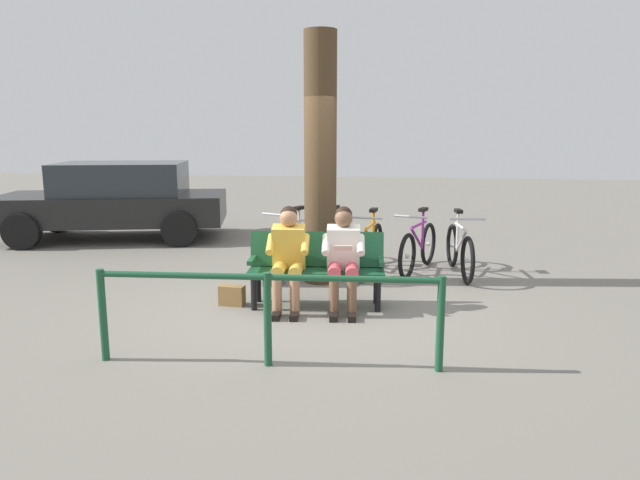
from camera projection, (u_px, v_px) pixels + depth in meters
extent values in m
plane|color=slate|center=(312.00, 311.00, 6.66)|extent=(40.00, 40.00, 0.00)
cube|color=#194C2D|center=(316.00, 272.00, 6.76)|extent=(1.64, 0.60, 0.05)
cube|color=#194C2D|center=(317.00, 249.00, 6.90)|extent=(1.61, 0.30, 0.42)
cube|color=#194C2D|center=(381.00, 261.00, 6.70)|extent=(0.10, 0.40, 0.05)
cube|color=#194C2D|center=(252.00, 260.00, 6.77)|extent=(0.10, 0.40, 0.05)
cylinder|color=black|center=(378.00, 295.00, 6.60)|extent=(0.07, 0.07, 0.40)
cylinder|color=black|center=(254.00, 293.00, 6.67)|extent=(0.07, 0.07, 0.40)
cylinder|color=black|center=(376.00, 287.00, 6.93)|extent=(0.07, 0.07, 0.40)
cylinder|color=black|center=(258.00, 286.00, 7.00)|extent=(0.07, 0.07, 0.40)
cube|color=white|center=(343.00, 248.00, 6.71)|extent=(0.41, 0.34, 0.55)
sphere|color=brown|center=(344.00, 218.00, 6.62)|extent=(0.21, 0.21, 0.21)
sphere|color=black|center=(344.00, 215.00, 6.65)|extent=(0.20, 0.20, 0.20)
cylinder|color=#D84C59|center=(352.00, 270.00, 6.55)|extent=(0.19, 0.41, 0.15)
cylinder|color=brown|center=(352.00, 298.00, 6.40)|extent=(0.11, 0.11, 0.45)
cube|color=black|center=(352.00, 317.00, 6.34)|extent=(0.11, 0.23, 0.07)
cylinder|color=white|center=(361.00, 245.00, 6.57)|extent=(0.12, 0.31, 0.23)
cylinder|color=#D84C59|center=(334.00, 270.00, 6.56)|extent=(0.19, 0.41, 0.15)
cylinder|color=brown|center=(334.00, 297.00, 6.41)|extent=(0.11, 0.11, 0.45)
cube|color=black|center=(334.00, 317.00, 6.35)|extent=(0.11, 0.23, 0.07)
cylinder|color=white|center=(326.00, 245.00, 6.59)|extent=(0.12, 0.31, 0.23)
cube|color=silver|center=(343.00, 248.00, 6.40)|extent=(0.21, 0.14, 0.09)
cube|color=gold|center=(289.00, 247.00, 6.74)|extent=(0.41, 0.34, 0.55)
sphere|color=#A87554|center=(289.00, 218.00, 6.65)|extent=(0.21, 0.21, 0.21)
sphere|color=black|center=(289.00, 214.00, 6.68)|extent=(0.20, 0.20, 0.20)
cylinder|color=gold|center=(296.00, 270.00, 6.58)|extent=(0.19, 0.41, 0.15)
cylinder|color=#A87554|center=(295.00, 297.00, 6.43)|extent=(0.11, 0.11, 0.45)
cube|color=black|center=(294.00, 316.00, 6.37)|extent=(0.11, 0.23, 0.07)
cylinder|color=gold|center=(305.00, 244.00, 6.60)|extent=(0.12, 0.31, 0.23)
cylinder|color=gold|center=(279.00, 270.00, 6.59)|extent=(0.19, 0.41, 0.15)
cylinder|color=#A87554|center=(277.00, 297.00, 6.44)|extent=(0.11, 0.11, 0.45)
cube|color=black|center=(276.00, 316.00, 6.38)|extent=(0.11, 0.23, 0.07)
cylinder|color=gold|center=(271.00, 244.00, 6.62)|extent=(0.12, 0.31, 0.23)
cube|color=olive|center=(232.00, 295.00, 6.86)|extent=(0.31, 0.16, 0.24)
cylinder|color=#4C3823|center=(320.00, 160.00, 7.68)|extent=(0.44, 0.44, 3.34)
cylinder|color=slate|center=(270.00, 258.00, 7.80)|extent=(0.40, 0.40, 0.71)
cylinder|color=black|center=(270.00, 232.00, 7.73)|extent=(0.42, 0.42, 0.03)
torus|color=black|center=(468.00, 260.00, 7.79)|extent=(0.14, 0.66, 0.66)
cylinder|color=silver|center=(468.00, 260.00, 7.79)|extent=(0.06, 0.07, 0.06)
torus|color=black|center=(452.00, 246.00, 8.79)|extent=(0.14, 0.66, 0.66)
cylinder|color=silver|center=(452.00, 246.00, 8.79)|extent=(0.06, 0.07, 0.06)
cylinder|color=silver|center=(461.00, 227.00, 8.22)|extent=(0.12, 0.63, 0.04)
cylinder|color=silver|center=(461.00, 241.00, 8.18)|extent=(0.12, 0.60, 0.43)
cylinder|color=silver|center=(458.00, 230.00, 8.42)|extent=(0.04, 0.04, 0.55)
cube|color=black|center=(458.00, 211.00, 8.36)|extent=(0.12, 0.23, 0.05)
cylinder|color=#B2B2B7|center=(468.00, 219.00, 7.79)|extent=(0.48, 0.09, 0.03)
torus|color=black|center=(407.00, 256.00, 8.03)|extent=(0.27, 0.64, 0.66)
cylinder|color=silver|center=(407.00, 256.00, 8.03)|extent=(0.07, 0.07, 0.06)
torus|color=black|center=(428.00, 244.00, 8.92)|extent=(0.27, 0.64, 0.66)
cylinder|color=silver|center=(428.00, 244.00, 8.92)|extent=(0.07, 0.07, 0.06)
cylinder|color=#8C268C|center=(419.00, 225.00, 8.40)|extent=(0.24, 0.61, 0.04)
cylinder|color=#8C268C|center=(417.00, 239.00, 8.37)|extent=(0.23, 0.58, 0.43)
cylinder|color=#8C268C|center=(423.00, 228.00, 8.58)|extent=(0.04, 0.04, 0.55)
cube|color=black|center=(423.00, 209.00, 8.53)|extent=(0.16, 0.24, 0.05)
cylinder|color=#B2B2B7|center=(411.00, 217.00, 8.01)|extent=(0.47, 0.18, 0.03)
torus|color=black|center=(363.00, 258.00, 7.92)|extent=(0.15, 0.66, 0.66)
cylinder|color=silver|center=(363.00, 258.00, 7.92)|extent=(0.06, 0.07, 0.06)
torus|color=black|center=(377.00, 244.00, 8.88)|extent=(0.15, 0.66, 0.66)
cylinder|color=silver|center=(377.00, 244.00, 8.88)|extent=(0.06, 0.07, 0.06)
cylinder|color=orange|center=(371.00, 225.00, 8.33)|extent=(0.13, 0.63, 0.04)
cylinder|color=orange|center=(369.00, 240.00, 8.29)|extent=(0.12, 0.60, 0.43)
cylinder|color=orange|center=(373.00, 229.00, 8.52)|extent=(0.04, 0.04, 0.55)
cube|color=black|center=(374.00, 210.00, 8.47)|extent=(0.12, 0.23, 0.05)
cylinder|color=#B2B2B7|center=(365.00, 218.00, 7.92)|extent=(0.48, 0.10, 0.03)
torus|color=black|center=(320.00, 253.00, 8.24)|extent=(0.19, 0.66, 0.66)
cylinder|color=silver|center=(320.00, 253.00, 8.24)|extent=(0.06, 0.07, 0.06)
torus|color=black|center=(341.00, 241.00, 9.18)|extent=(0.19, 0.66, 0.66)
cylinder|color=silver|center=(341.00, 241.00, 9.18)|extent=(0.06, 0.07, 0.06)
cylinder|color=#337238|center=(331.00, 222.00, 8.64)|extent=(0.16, 0.63, 0.04)
cylinder|color=#337238|center=(330.00, 236.00, 8.60)|extent=(0.15, 0.59, 0.43)
cylinder|color=#337238|center=(335.00, 225.00, 8.83)|extent=(0.04, 0.04, 0.55)
cube|color=black|center=(335.00, 207.00, 8.77)|extent=(0.13, 0.23, 0.05)
cylinder|color=#B2B2B7|center=(322.00, 214.00, 8.23)|extent=(0.48, 0.12, 0.03)
torus|color=black|center=(272.00, 253.00, 8.23)|extent=(0.32, 0.63, 0.66)
cylinder|color=silver|center=(272.00, 253.00, 8.23)|extent=(0.07, 0.08, 0.06)
torus|color=black|center=(311.00, 242.00, 9.08)|extent=(0.32, 0.63, 0.66)
cylinder|color=silver|center=(311.00, 242.00, 9.08)|extent=(0.07, 0.08, 0.06)
cylinder|color=silver|center=(292.00, 223.00, 8.59)|extent=(0.29, 0.59, 0.04)
cylinder|color=silver|center=(289.00, 236.00, 8.56)|extent=(0.28, 0.56, 0.43)
cylinder|color=silver|center=(299.00, 226.00, 8.75)|extent=(0.04, 0.04, 0.55)
cube|color=black|center=(299.00, 208.00, 8.70)|extent=(0.17, 0.24, 0.05)
cylinder|color=#B2B2B7|center=(276.00, 215.00, 8.22)|extent=(0.45, 0.22, 0.03)
cylinder|color=#194C2D|center=(440.00, 324.00, 4.92)|extent=(0.07, 0.07, 0.85)
cylinder|color=#194C2D|center=(268.00, 320.00, 5.04)|extent=(0.07, 0.07, 0.85)
cylinder|color=#194C2D|center=(103.00, 315.00, 5.16)|extent=(0.07, 0.07, 0.85)
cylinder|color=#194C2D|center=(267.00, 277.00, 4.97)|extent=(3.00, 0.25, 0.06)
cube|color=black|center=(113.00, 208.00, 11.05)|extent=(4.51, 2.77, 0.55)
cube|color=#262D33|center=(122.00, 178.00, 10.96)|extent=(2.64, 2.17, 0.60)
cylinder|color=black|center=(22.00, 231.00, 10.09)|extent=(0.67, 0.37, 0.64)
cylinder|color=black|center=(57.00, 217.00, 11.85)|extent=(0.67, 0.37, 0.64)
cylinder|color=black|center=(179.00, 229.00, 10.35)|extent=(0.67, 0.37, 0.64)
cylinder|color=black|center=(192.00, 215.00, 12.11)|extent=(0.67, 0.37, 0.64)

